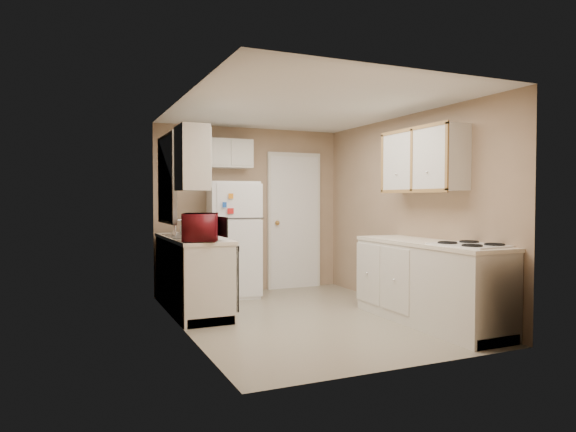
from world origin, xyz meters
name	(u,v)px	position (x,y,z in m)	size (l,w,h in m)	color
floor	(305,318)	(0.00, 0.00, 0.00)	(3.80, 3.80, 0.00)	#ACA28C
ceiling	(306,107)	(0.00, 0.00, 2.40)	(3.80, 3.80, 0.00)	white
wall_left	(183,215)	(-1.40, 0.00, 1.20)	(3.80, 3.80, 0.00)	tan
wall_right	(407,212)	(1.40, 0.00, 1.20)	(3.80, 3.80, 0.00)	tan
wall_back	(250,210)	(0.00, 1.90, 1.20)	(2.80, 2.80, 0.00)	tan
wall_front	(408,219)	(0.00, -1.90, 1.20)	(2.80, 2.80, 0.00)	tan
left_counter	(192,274)	(-1.10, 0.90, 0.45)	(0.60, 1.80, 0.90)	silver
dishwasher	(230,276)	(-0.81, 0.30, 0.49)	(0.03, 0.58, 0.72)	black
sink	(189,239)	(-1.10, 1.05, 0.86)	(0.54, 0.74, 0.16)	gray
microwave	(201,227)	(-1.15, 0.26, 1.05)	(0.30, 0.55, 0.36)	maroon
soap_bottle	(183,226)	(-1.09, 1.41, 1.00)	(0.07, 0.08, 0.17)	white
window_blinds	(168,179)	(-1.36, 1.05, 1.60)	(0.10, 0.98, 1.08)	silver
upper_cabinet_left	(192,158)	(-1.25, 0.22, 1.80)	(0.30, 0.45, 0.70)	silver
refrigerator	(233,239)	(-0.37, 1.58, 0.80)	(0.66, 0.64, 1.60)	white
cabinet_over_fridge	(227,154)	(-0.40, 1.75, 2.00)	(0.70, 0.30, 0.40)	silver
interior_door	(294,221)	(0.70, 1.86, 1.02)	(0.86, 0.06, 2.08)	white
right_counter	(429,283)	(1.10, -0.80, 0.45)	(0.60, 2.00, 0.90)	silver
stove	(470,295)	(1.15, -1.36, 0.41)	(0.54, 0.67, 0.82)	white
upper_cabinet_right	(423,160)	(1.25, -0.50, 1.80)	(0.30, 1.20, 0.70)	silver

